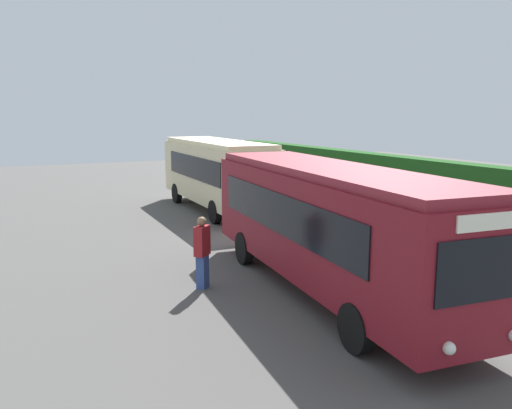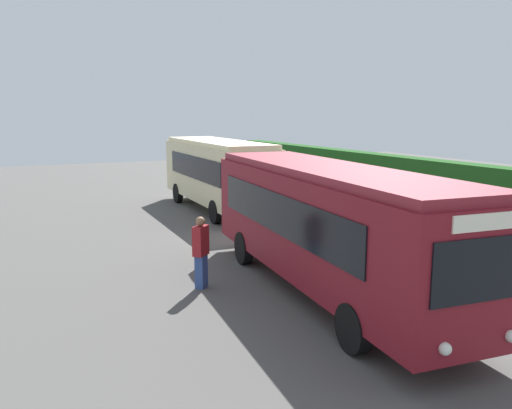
# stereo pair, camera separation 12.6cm
# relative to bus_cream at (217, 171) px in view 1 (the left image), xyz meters

# --- Properties ---
(ground_plane) EXTENTS (64.00, 64.00, 0.00)m
(ground_plane) POSITION_rel_bus_cream_xyz_m (5.11, 0.12, -1.91)
(ground_plane) COLOR #514F4C
(bus_cream) EXTENTS (9.37, 2.76, 3.33)m
(bus_cream) POSITION_rel_bus_cream_xyz_m (0.00, 0.00, 0.00)
(bus_cream) COLOR beige
(bus_cream) RESTS_ON ground_plane
(bus_maroon) EXTENTS (10.77, 3.45, 3.30)m
(bus_maroon) POSITION_rel_bus_cream_xyz_m (12.14, -1.76, -0.01)
(bus_maroon) COLOR maroon
(bus_maroon) RESTS_ON ground_plane
(person_left) EXTENTS (0.44, 0.46, 1.87)m
(person_left) POSITION_rel_bus_cream_xyz_m (-3.18, 2.99, -0.90)
(person_left) COLOR maroon
(person_left) RESTS_ON ground_plane
(person_center) EXTENTS (0.32, 0.47, 1.86)m
(person_center) POSITION_rel_bus_cream_xyz_m (-0.50, 2.92, -0.92)
(person_center) COLOR silver
(person_center) RESTS_ON ground_plane
(person_right) EXTENTS (0.47, 0.43, 1.87)m
(person_right) POSITION_rel_bus_cream_xyz_m (3.50, 2.02, -0.91)
(person_right) COLOR #334C8C
(person_right) RESTS_ON ground_plane
(person_far) EXTENTS (0.51, 0.53, 1.94)m
(person_far) POSITION_rel_bus_cream_xyz_m (10.36, -4.56, -0.88)
(person_far) COLOR #334C8C
(person_far) RESTS_ON ground_plane
(hedge_row) EXTENTS (44.00, 1.15, 2.34)m
(hedge_row) POSITION_rel_bus_cream_xyz_m (5.11, 9.86, -0.74)
(hedge_row) COLOR #1C4D19
(hedge_row) RESTS_ON ground_plane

